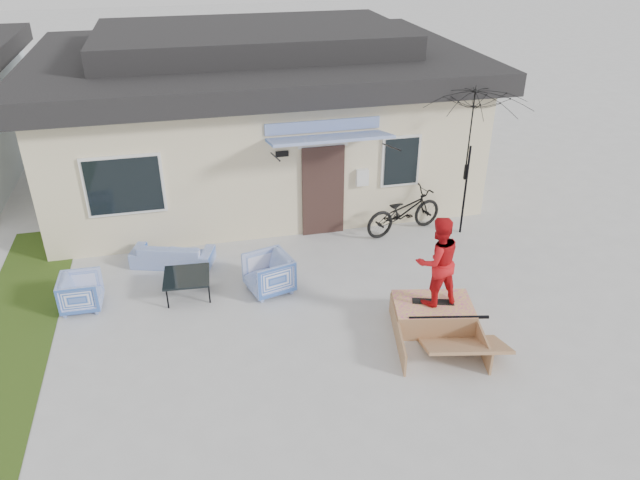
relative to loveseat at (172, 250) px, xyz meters
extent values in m
plane|color=#B2B2B2|center=(2.40, -3.81, -0.33)|extent=(90.00, 90.00, 0.00)
cube|color=#294214|center=(-2.80, -1.81, -0.32)|extent=(1.40, 8.00, 0.01)
cube|color=beige|center=(2.40, 4.19, 1.17)|extent=(10.00, 7.00, 3.00)
cube|color=black|center=(2.40, 4.19, 2.92)|extent=(10.80, 7.80, 0.50)
cube|color=black|center=(2.40, 4.19, 3.47)|extent=(7.50, 4.50, 0.60)
cube|color=#38241F|center=(3.40, 0.65, 0.72)|extent=(0.95, 0.08, 2.10)
cube|color=white|center=(-0.80, 0.66, 1.27)|extent=(1.60, 0.06, 1.30)
cube|color=white|center=(5.20, 0.66, 1.27)|extent=(0.90, 0.06, 1.20)
cube|color=#2B56B6|center=(3.40, 0.14, 2.12)|extent=(2.50, 1.09, 0.29)
imported|color=#2B56B6|center=(0.00, 0.00, 0.00)|extent=(1.75, 0.99, 0.66)
imported|color=#2B56B6|center=(-1.68, -1.23, 0.04)|extent=(0.69, 0.73, 0.74)
imported|color=#2B56B6|center=(1.80, -1.46, 0.09)|extent=(0.94, 0.98, 0.83)
cube|color=black|center=(0.25, -1.25, -0.12)|extent=(0.92, 0.92, 0.43)
imported|color=black|center=(5.21, 0.28, 0.30)|extent=(2.08, 1.17, 1.26)
cylinder|color=black|center=(6.50, -0.06, 0.72)|extent=(0.05, 0.05, 2.10)
imported|color=black|center=(6.50, -0.06, 1.42)|extent=(2.92, 2.82, 0.90)
cube|color=black|center=(4.47, -3.21, 0.15)|extent=(0.75, 0.40, 0.05)
imported|color=red|center=(4.47, -3.21, 1.00)|extent=(0.86, 0.70, 1.64)
camera|label=1|loc=(0.50, -11.32, 6.19)|focal=33.76mm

